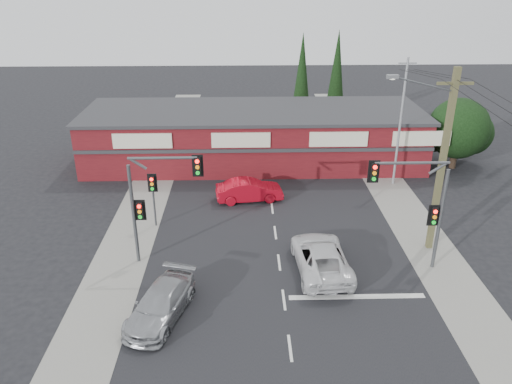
{
  "coord_description": "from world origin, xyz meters",
  "views": [
    {
      "loc": [
        -1.84,
        -20.96,
        14.36
      ],
      "look_at": [
        -1.19,
        3.0,
        3.52
      ],
      "focal_mm": 35.0,
      "sensor_mm": 36.0,
      "label": 1
    }
  ],
  "objects_px": {
    "silver_suv": "(161,304)",
    "utility_pole": "(441,157)",
    "white_suv": "(321,257)",
    "shop_building": "(254,135)",
    "red_sedan": "(249,190)"
  },
  "relations": [
    {
      "from": "utility_pole",
      "to": "silver_suv",
      "type": "bearing_deg",
      "value": -157.8
    },
    {
      "from": "silver_suv",
      "to": "utility_pole",
      "type": "bearing_deg",
      "value": 38.74
    },
    {
      "from": "shop_building",
      "to": "red_sedan",
      "type": "bearing_deg",
      "value": -93.54
    },
    {
      "from": "silver_suv",
      "to": "utility_pole",
      "type": "relative_size",
      "value": 0.48
    },
    {
      "from": "silver_suv",
      "to": "red_sedan",
      "type": "relative_size",
      "value": 1.08
    },
    {
      "from": "white_suv",
      "to": "silver_suv",
      "type": "height_order",
      "value": "white_suv"
    },
    {
      "from": "silver_suv",
      "to": "shop_building",
      "type": "height_order",
      "value": "shop_building"
    },
    {
      "from": "utility_pole",
      "to": "white_suv",
      "type": "bearing_deg",
      "value": -161.61
    },
    {
      "from": "white_suv",
      "to": "utility_pole",
      "type": "bearing_deg",
      "value": -164.8
    },
    {
      "from": "shop_building",
      "to": "utility_pole",
      "type": "xyz_separation_m",
      "value": [
        9.36,
        -14.0,
        3.26
      ]
    },
    {
      "from": "silver_suv",
      "to": "shop_building",
      "type": "relative_size",
      "value": 0.18
    },
    {
      "from": "white_suv",
      "to": "utility_pole",
      "type": "xyz_separation_m",
      "value": [
        6.27,
        2.09,
        4.63
      ]
    },
    {
      "from": "white_suv",
      "to": "silver_suv",
      "type": "relative_size",
      "value": 1.15
    },
    {
      "from": "silver_suv",
      "to": "shop_building",
      "type": "bearing_deg",
      "value": 93.4
    },
    {
      "from": "white_suv",
      "to": "shop_building",
      "type": "relative_size",
      "value": 0.2
    }
  ]
}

